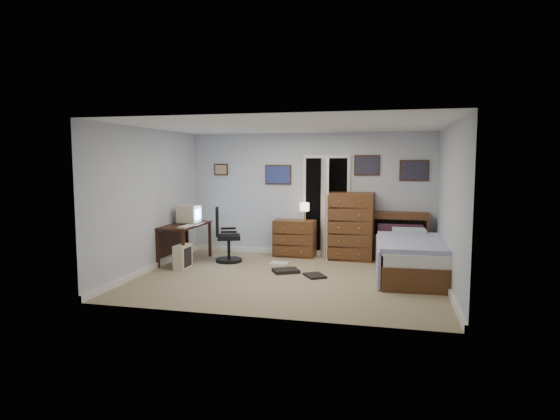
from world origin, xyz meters
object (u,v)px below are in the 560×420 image
(office_chair, at_px, (226,241))
(low_dresser, at_px, (295,238))
(computer_desk, at_px, (181,233))
(bed, at_px, (411,257))
(tall_dresser, at_px, (350,226))

(office_chair, distance_m, low_dresser, 1.44)
(computer_desk, height_order, bed, computer_desk)
(low_dresser, bearing_deg, tall_dresser, 1.13)
(low_dresser, height_order, tall_dresser, tall_dresser)
(computer_desk, distance_m, bed, 4.28)
(low_dresser, distance_m, tall_dresser, 1.16)
(office_chair, distance_m, tall_dresser, 2.46)
(computer_desk, relative_size, low_dresser, 1.54)
(office_chair, relative_size, bed, 0.48)
(computer_desk, height_order, tall_dresser, tall_dresser)
(bed, bearing_deg, office_chair, 171.07)
(computer_desk, relative_size, office_chair, 1.22)
(computer_desk, xyz_separation_m, bed, (4.27, -0.21, -0.23))
(low_dresser, xyz_separation_m, tall_dresser, (1.12, -0.02, 0.29))
(office_chair, relative_size, low_dresser, 1.26)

